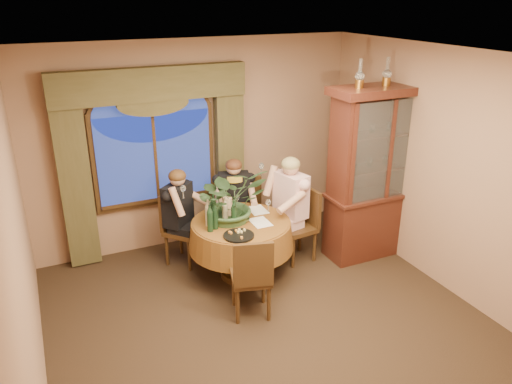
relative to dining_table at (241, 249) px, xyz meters
name	(u,v)px	position (x,y,z in m)	size (l,w,h in m)	color
floor	(279,334)	(-0.11, -1.25, -0.38)	(5.00, 5.00, 0.00)	black
wall_back	(197,144)	(-0.11, 1.25, 1.02)	(4.50, 4.50, 0.00)	#906C57
wall_right	(460,178)	(2.14, -1.25, 1.02)	(5.00, 5.00, 0.00)	#906C57
ceiling	(284,60)	(-0.11, -1.25, 2.42)	(5.00, 5.00, 0.00)	white
window	(155,158)	(-0.71, 1.18, 0.92)	(1.62, 0.10, 1.32)	navy
arched_transom	(151,99)	(-0.71, 1.18, 1.71)	(1.60, 0.06, 0.44)	navy
drapery_left	(75,180)	(-1.74, 1.13, 0.80)	(0.38, 0.14, 2.32)	#413C1E
drapery_right	(230,158)	(0.32, 1.13, 0.80)	(0.38, 0.14, 2.32)	#413C1E
swag_valance	(151,84)	(-0.71, 1.10, 1.90)	(2.45, 0.16, 0.42)	#413C1E
dining_table	(241,249)	(0.00, 0.00, 0.00)	(1.29, 1.29, 0.75)	maroon
china_cabinet	(377,173)	(1.87, -0.16, 0.76)	(1.40, 0.55, 2.27)	#38160F
oil_lamp_left	(360,73)	(1.47, -0.16, 2.07)	(0.11, 0.11, 0.34)	#A5722D
oil_lamp_center	(387,71)	(1.87, -0.16, 2.07)	(0.11, 0.11, 0.34)	#A5722D
oil_lamp_right	(413,69)	(2.26, -0.16, 2.07)	(0.11, 0.11, 0.34)	#A5722D
chair_right	(297,226)	(0.83, 0.08, 0.10)	(0.42, 0.42, 0.96)	black
chair_back_right	(246,214)	(0.38, 0.73, 0.10)	(0.42, 0.42, 0.96)	black
chair_back	(184,229)	(-0.54, 0.63, 0.10)	(0.42, 0.42, 0.96)	black
chair_front_left	(251,275)	(-0.22, -0.77, 0.10)	(0.42, 0.42, 0.96)	black
person_pink	(291,208)	(0.78, 0.19, 0.33)	(0.51, 0.46, 1.41)	beige
person_back	(178,217)	(-0.59, 0.66, 0.27)	(0.46, 0.43, 1.30)	black
person_scarf	(234,204)	(0.22, 0.76, 0.27)	(0.46, 0.42, 1.29)	black
stoneware_vase	(228,208)	(-0.12, 0.13, 0.52)	(0.15, 0.15, 0.28)	#A08666
centerpiece_plant	(230,174)	(-0.08, 0.14, 0.95)	(0.86, 0.95, 0.74)	#30502D
olive_bowl	(244,220)	(0.03, -0.02, 0.40)	(0.14, 0.14, 0.04)	#4D5930
cheese_platter	(239,236)	(-0.18, -0.36, 0.39)	(0.35, 0.35, 0.02)	black
wine_bottle_0	(210,218)	(-0.43, -0.09, 0.54)	(0.07, 0.07, 0.33)	black
wine_bottle_1	(234,214)	(-0.13, -0.09, 0.54)	(0.07, 0.07, 0.33)	black
wine_bottle_2	(225,211)	(-0.19, 0.03, 0.54)	(0.07, 0.07, 0.33)	tan
wine_bottle_3	(213,208)	(-0.29, 0.17, 0.54)	(0.07, 0.07, 0.33)	black
wine_bottle_4	(215,216)	(-0.35, -0.05, 0.54)	(0.07, 0.07, 0.33)	black
wine_bottle_5	(208,213)	(-0.40, 0.06, 0.54)	(0.07, 0.07, 0.33)	tan
tasting_paper_0	(260,222)	(0.20, -0.13, 0.38)	(0.21, 0.30, 0.00)	white
tasting_paper_1	(258,210)	(0.32, 0.21, 0.38)	(0.21, 0.30, 0.00)	white
wine_glass_person_pink	(268,206)	(0.41, 0.10, 0.46)	(0.07, 0.07, 0.18)	silver
wine_glass_person_back	(210,209)	(-0.28, 0.32, 0.46)	(0.07, 0.07, 0.18)	silver
wine_glass_person_scarf	(237,201)	(0.12, 0.41, 0.46)	(0.07, 0.07, 0.18)	silver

